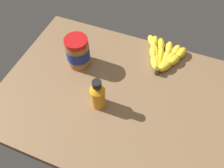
# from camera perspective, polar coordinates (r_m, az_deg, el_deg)

# --- Properties ---
(ground_plane) EXTENTS (0.88, 0.66, 0.05)m
(ground_plane) POSITION_cam_1_polar(r_m,az_deg,el_deg) (0.90, 0.05, -2.92)
(ground_plane) COLOR brown
(banana_bunch) EXTENTS (0.20, 0.21, 0.04)m
(banana_bunch) POSITION_cam_1_polar(r_m,az_deg,el_deg) (1.00, 12.86, 7.17)
(banana_bunch) COLOR yellow
(banana_bunch) RESTS_ON ground_plane
(peanut_butter_jar) EXTENTS (0.10, 0.10, 0.14)m
(peanut_butter_jar) POSITION_cam_1_polar(r_m,az_deg,el_deg) (0.93, -8.71, 8.07)
(peanut_butter_jar) COLOR #9E602D
(peanut_butter_jar) RESTS_ON ground_plane
(honey_bottle) EXTENTS (0.06, 0.06, 0.14)m
(honey_bottle) POSITION_cam_1_polar(r_m,az_deg,el_deg) (0.80, -3.65, -2.76)
(honey_bottle) COLOR orange
(honey_bottle) RESTS_ON ground_plane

